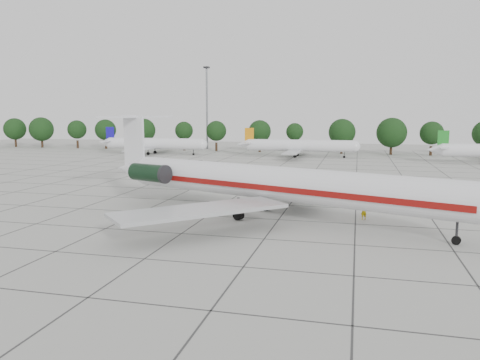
{
  "coord_description": "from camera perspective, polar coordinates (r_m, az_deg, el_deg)",
  "views": [
    {
      "loc": [
        15.9,
        -48.51,
        11.38
      ],
      "look_at": [
        2.62,
        4.42,
        3.5
      ],
      "focal_mm": 35.0,
      "sensor_mm": 36.0,
      "label": 1
    }
  ],
  "objects": [
    {
      "name": "apron_joints",
      "position": [
        66.46,
        0.03,
        -1.64
      ],
      "size": [
        170.0,
        170.0,
        0.02
      ],
      "primitive_type": "cube",
      "color": "#383838",
      "rests_on": "ground"
    },
    {
      "name": "bg_airliner_c",
      "position": [
        121.66,
        7.24,
        4.16
      ],
      "size": [
        28.24,
        27.2,
        7.4
      ],
      "color": "silver",
      "rests_on": "ground"
    },
    {
      "name": "main_airliner",
      "position": [
        51.46,
        2.27,
        -0.14
      ],
      "size": [
        45.79,
        34.76,
        11.05
      ],
      "rotation": [
        0.0,
        0.0,
        -0.35
      ],
      "color": "silver",
      "rests_on": "ground"
    },
    {
      "name": "tree_line",
      "position": [
        136.44,
        2.42,
        5.94
      ],
      "size": [
        249.86,
        8.44,
        10.22
      ],
      "color": "#332114",
      "rests_on": "ground"
    },
    {
      "name": "floodlight_mast",
      "position": [
        147.85,
        -4.06,
        9.32
      ],
      "size": [
        1.6,
        1.6,
        25.45
      ],
      "color": "slate",
      "rests_on": "ground"
    },
    {
      "name": "bg_airliner_b",
      "position": [
        130.68,
        -10.43,
        4.37
      ],
      "size": [
        28.24,
        27.2,
        7.4
      ],
      "color": "silver",
      "rests_on": "ground"
    },
    {
      "name": "ground",
      "position": [
        52.31,
        -3.98,
        -4.37
      ],
      "size": [
        260.0,
        260.0,
        0.0
      ],
      "primitive_type": "plane",
      "color": "#ABABA4",
      "rests_on": "ground"
    },
    {
      "name": "ground_crew",
      "position": [
        51.84,
        14.85,
        -3.7
      ],
      "size": [
        0.8,
        0.71,
        1.85
      ],
      "primitive_type": "imported",
      "rotation": [
        0.0,
        0.0,
        3.63
      ],
      "color": "#BD9F0B",
      "rests_on": "ground"
    }
  ]
}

